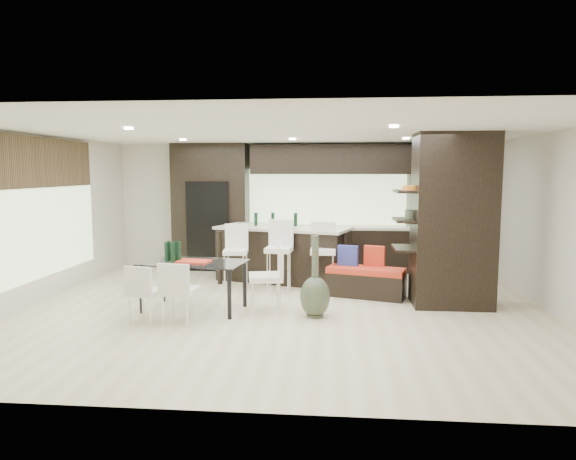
# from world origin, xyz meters

# --- Properties ---
(ground) EXTENTS (8.00, 8.00, 0.00)m
(ground) POSITION_xyz_m (0.00, 0.00, 0.00)
(ground) COLOR beige
(ground) RESTS_ON ground
(back_wall) EXTENTS (8.00, 0.02, 2.70)m
(back_wall) POSITION_xyz_m (0.00, 3.50, 1.35)
(back_wall) COLOR silver
(back_wall) RESTS_ON ground
(left_wall) EXTENTS (0.02, 7.00, 2.70)m
(left_wall) POSITION_xyz_m (-4.00, 0.00, 1.35)
(left_wall) COLOR silver
(left_wall) RESTS_ON ground
(right_wall) EXTENTS (0.02, 7.00, 2.70)m
(right_wall) POSITION_xyz_m (4.00, 0.00, 1.35)
(right_wall) COLOR silver
(right_wall) RESTS_ON ground
(ceiling) EXTENTS (8.00, 7.00, 0.02)m
(ceiling) POSITION_xyz_m (0.00, 0.00, 2.70)
(ceiling) COLOR white
(ceiling) RESTS_ON ground
(window_left) EXTENTS (0.04, 3.20, 1.90)m
(window_left) POSITION_xyz_m (-3.96, 0.20, 1.35)
(window_left) COLOR #B2D199
(window_left) RESTS_ON left_wall
(window_back) EXTENTS (3.40, 0.04, 1.20)m
(window_back) POSITION_xyz_m (0.60, 3.46, 1.55)
(window_back) COLOR #B2D199
(window_back) RESTS_ON back_wall
(stone_accent) EXTENTS (0.08, 3.00, 0.80)m
(stone_accent) POSITION_xyz_m (-3.93, 0.20, 2.25)
(stone_accent) COLOR brown
(stone_accent) RESTS_ON left_wall
(ceiling_spots) EXTENTS (4.00, 3.00, 0.02)m
(ceiling_spots) POSITION_xyz_m (0.00, 0.25, 2.68)
(ceiling_spots) COLOR white
(ceiling_spots) RESTS_ON ceiling
(back_cabinetry) EXTENTS (6.80, 0.68, 2.70)m
(back_cabinetry) POSITION_xyz_m (0.50, 3.17, 1.35)
(back_cabinetry) COLOR black
(back_cabinetry) RESTS_ON ground
(refrigerator) EXTENTS (0.90, 0.68, 1.90)m
(refrigerator) POSITION_xyz_m (-1.90, 3.12, 0.95)
(refrigerator) COLOR black
(refrigerator) RESTS_ON ground
(partition_column) EXTENTS (1.20, 0.80, 2.70)m
(partition_column) POSITION_xyz_m (2.60, 0.40, 1.35)
(partition_column) COLOR black
(partition_column) RESTS_ON ground
(kitchen_island) EXTENTS (2.74, 1.77, 1.06)m
(kitchen_island) POSITION_xyz_m (-0.21, 2.03, 0.53)
(kitchen_island) COLOR black
(kitchen_island) RESTS_ON ground
(stool_left) EXTENTS (0.45, 0.45, 0.94)m
(stool_left) POSITION_xyz_m (-0.99, 1.17, 0.47)
(stool_left) COLOR white
(stool_left) RESTS_ON ground
(stool_mid) EXTENTS (0.48, 0.48, 1.01)m
(stool_mid) POSITION_xyz_m (-0.21, 1.16, 0.51)
(stool_mid) COLOR white
(stool_mid) RESTS_ON ground
(stool_right) EXTENTS (0.44, 0.44, 0.98)m
(stool_right) POSITION_xyz_m (0.57, 1.16, 0.49)
(stool_right) COLOR white
(stool_right) RESTS_ON ground
(bench) EXTENTS (1.39, 0.85, 0.50)m
(bench) POSITION_xyz_m (1.30, 0.83, 0.25)
(bench) COLOR black
(bench) RESTS_ON ground
(floor_vase) EXTENTS (0.50, 0.50, 1.20)m
(floor_vase) POSITION_xyz_m (0.49, -0.45, 0.60)
(floor_vase) COLOR #3D4934
(floor_vase) RESTS_ON ground
(dining_table) EXTENTS (1.65, 1.08, 0.74)m
(dining_table) POSITION_xyz_m (-1.37, -0.23, 0.37)
(dining_table) COLOR white
(dining_table) RESTS_ON ground
(chair_near) EXTENTS (0.48, 0.48, 0.82)m
(chair_near) POSITION_xyz_m (-1.37, -0.97, 0.41)
(chair_near) COLOR white
(chair_near) RESTS_ON ground
(chair_far) EXTENTS (0.49, 0.49, 0.77)m
(chair_far) POSITION_xyz_m (-1.85, -0.96, 0.38)
(chair_far) COLOR white
(chair_far) RESTS_ON ground
(chair_end) EXTENTS (0.58, 0.58, 0.92)m
(chair_end) POSITION_xyz_m (-0.26, -0.23, 0.46)
(chair_end) COLOR white
(chair_end) RESTS_ON ground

